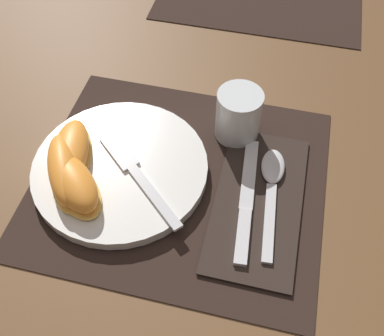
{
  "coord_description": "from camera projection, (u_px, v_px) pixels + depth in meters",
  "views": [
    {
      "loc": [
        0.1,
        -0.36,
        0.53
      ],
      "look_at": [
        0.02,
        0.01,
        0.02
      ],
      "focal_mm": 42.0,
      "sensor_mm": 36.0,
      "label": 1
    }
  ],
  "objects": [
    {
      "name": "citrus_wedge_2",
      "position": [
        74.0,
        183.0,
        0.6
      ],
      "size": [
        0.12,
        0.12,
        0.04
      ],
      "color": "#F7C656",
      "rests_on": "plate"
    },
    {
      "name": "juice_glass",
      "position": [
        238.0,
        117.0,
        0.67
      ],
      "size": [
        0.07,
        0.07,
        0.08
      ],
      "color": "silver",
      "rests_on": "placemat"
    },
    {
      "name": "fork",
      "position": [
        135.0,
        171.0,
        0.63
      ],
      "size": [
        0.16,
        0.14,
        0.0
      ],
      "color": "silver",
      "rests_on": "plate"
    },
    {
      "name": "citrus_wedge_1",
      "position": [
        64.0,
        170.0,
        0.61
      ],
      "size": [
        0.1,
        0.13,
        0.04
      ],
      "color": "#F7C656",
      "rests_on": "plate"
    },
    {
      "name": "knife",
      "position": [
        246.0,
        201.0,
        0.61
      ],
      "size": [
        0.03,
        0.2,
        0.01
      ],
      "color": "silver",
      "rests_on": "napkin"
    },
    {
      "name": "placemat",
      "position": [
        180.0,
        179.0,
        0.64
      ],
      "size": [
        0.41,
        0.36,
        0.0
      ],
      "color": "black",
      "rests_on": "ground_plane"
    },
    {
      "name": "plate",
      "position": [
        120.0,
        168.0,
        0.64
      ],
      "size": [
        0.25,
        0.25,
        0.02
      ],
      "color": "white",
      "rests_on": "placemat"
    },
    {
      "name": "napkin",
      "position": [
        258.0,
        201.0,
        0.62
      ],
      "size": [
        0.12,
        0.25,
        0.0
      ],
      "color": "#2D231E",
      "rests_on": "placemat"
    },
    {
      "name": "citrus_wedge_0",
      "position": [
        70.0,
        154.0,
        0.63
      ],
      "size": [
        0.08,
        0.14,
        0.03
      ],
      "color": "#F7C656",
      "rests_on": "plate"
    },
    {
      "name": "ground_plane",
      "position": [
        180.0,
        180.0,
        0.65
      ],
      "size": [
        3.0,
        3.0,
        0.0
      ],
      "primitive_type": "plane",
      "color": "brown"
    },
    {
      "name": "spoon",
      "position": [
        272.0,
        180.0,
        0.63
      ],
      "size": [
        0.04,
        0.18,
        0.01
      ],
      "color": "silver",
      "rests_on": "napkin"
    }
  ]
}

